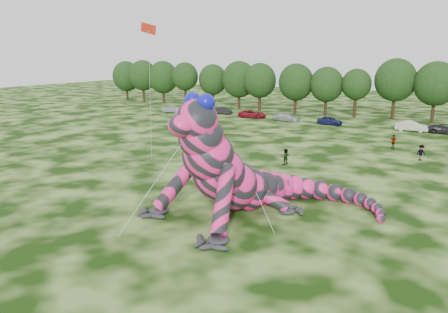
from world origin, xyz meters
The scene contains 28 objects.
ground centered at (0.00, 0.00, 0.00)m, with size 240.00×240.00×0.00m, color #16330A.
inflatable_gecko centered at (5.62, 5.11, 4.41)m, with size 14.87×17.65×8.83m, color #F4227E, non-canonical shape.
flying_kite centered at (-7.02, 10.03, 12.56)m, with size 3.75×3.71×14.37m.
tree_0 centered at (-54.56, 59.23, 4.75)m, with size 6.91×6.22×9.51m, color black, non-canonical shape.
tree_1 centered at (-48.36, 58.05, 4.90)m, with size 6.74×6.07×9.81m, color black, non-canonical shape.
tree_2 centered at (-43.02, 58.76, 4.82)m, with size 7.04×6.34×9.64m, color black, non-canonical shape.
tree_3 centered at (-35.72, 57.07, 4.72)m, with size 5.81×5.23×9.44m, color black, non-canonical shape.
tree_4 centered at (-29.64, 58.71, 4.53)m, with size 6.22×5.60×9.06m, color black, non-canonical shape.
tree_5 centered at (-23.12, 58.44, 4.90)m, with size 7.16×6.44×9.80m, color black, non-canonical shape.
tree_6 centered at (-17.56, 56.68, 4.75)m, with size 6.52×5.86×9.49m, color black, non-canonical shape.
tree_7 centered at (-10.08, 56.80, 4.74)m, with size 6.68×6.01×9.48m, color black, non-canonical shape.
tree_8 centered at (-4.22, 56.99, 4.47)m, with size 6.14×5.53×8.94m, color black, non-canonical shape.
tree_9 centered at (1.06, 57.35, 4.34)m, with size 5.27×4.74×8.68m, color black, non-canonical shape.
tree_10 centered at (7.40, 58.58, 5.25)m, with size 7.09×6.38×10.50m, color black, non-canonical shape.
tree_11 centered at (13.79, 58.20, 5.03)m, with size 7.01×6.31×10.07m, color black, non-canonical shape.
car_0 centered at (-31.75, 46.40, 0.65)m, with size 1.54×3.83×1.31m, color silver.
car_1 centered at (-21.86, 49.15, 0.67)m, with size 1.42×4.08×1.35m, color black.
car_2 centered at (-14.64, 47.65, 0.71)m, with size 2.34×5.09×1.41m, color maroon.
car_3 centered at (-7.75, 46.82, 0.65)m, with size 1.82×4.48×1.30m, color #A5ABAF.
car_4 centered at (-0.27, 46.65, 0.68)m, with size 1.62×4.02×1.37m, color #16194D.
car_5 centered at (11.98, 46.85, 0.76)m, with size 1.60×4.59×1.51m, color beige.
car_6 centered at (16.64, 47.14, 0.67)m, with size 2.23×4.84×1.34m, color #242326.
spectator_4 centered at (-18.36, 33.81, 0.83)m, with size 0.81×0.53×1.66m, color gray.
spectator_3 centered at (11.63, 32.63, 0.85)m, with size 0.99×0.41×1.69m, color gray.
spectator_5 centered at (3.24, 18.90, 0.84)m, with size 1.55×0.49×1.67m, color gray.
spectator_2 centered at (15.27, 27.67, 0.87)m, with size 1.12×0.64×1.73m, color gray.
spectator_0 centered at (-5.82, 22.08, 0.92)m, with size 0.67×0.44×1.85m, color gray.
spectator_1 centered at (-7.33, 21.82, 0.92)m, with size 0.90×0.70×1.85m, color gray.
Camera 1 is at (19.53, -22.48, 11.24)m, focal length 35.00 mm.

